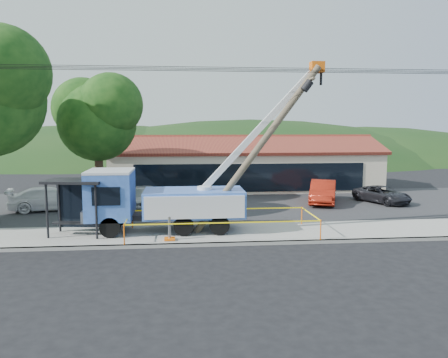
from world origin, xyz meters
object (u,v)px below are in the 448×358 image
at_px(bus_shelter, 78,194).
at_px(car_white, 51,212).
at_px(leaning_pole, 263,142).
at_px(utility_truck, 162,198).
at_px(car_red, 323,204).
at_px(car_silver, 145,210).
at_px(car_dark, 382,204).

distance_m(bus_shelter, car_white, 7.83).
xyz_separation_m(leaning_pole, bus_shelter, (-9.14, 0.14, -2.53)).
relative_size(utility_truck, car_white, 2.36).
xyz_separation_m(car_red, car_white, (-18.18, -0.85, 0.00)).
relative_size(car_silver, car_red, 0.91).
relative_size(car_silver, car_dark, 1.05).
height_order(car_red, car_white, car_red).
xyz_separation_m(car_silver, car_white, (-5.93, -0.04, 0.00)).
distance_m(car_silver, car_dark, 16.41).
bearing_deg(car_dark, leaning_pole, -166.82).
bearing_deg(car_silver, bus_shelter, -113.31).
bearing_deg(car_dark, car_white, 157.60).
bearing_deg(car_dark, bus_shelter, 177.19).
bearing_deg(bus_shelter, utility_truck, 14.29).
distance_m(bus_shelter, car_silver, 7.59).
bearing_deg(car_silver, utility_truck, -79.57).
xyz_separation_m(bus_shelter, car_dark, (19.01, 7.31, -2.16)).
bearing_deg(car_red, car_silver, -155.98).
bearing_deg(car_white, car_silver, -102.18).
bearing_deg(utility_truck, bus_shelter, -175.32).
distance_m(utility_truck, leaning_pole, 5.84).
bearing_deg(car_white, car_red, -99.93).
bearing_deg(car_red, utility_truck, -125.78).
bearing_deg(car_white, leaning_pole, -131.52).
relative_size(utility_truck, car_silver, 2.72).
bearing_deg(car_white, utility_truck, -143.54).
distance_m(bus_shelter, car_red, 16.82).
distance_m(car_white, car_dark, 22.34).
bearing_deg(car_silver, car_dark, -0.56).
height_order(leaning_pole, car_red, leaning_pole).
distance_m(utility_truck, car_silver, 6.87).
xyz_separation_m(leaning_pole, car_silver, (-6.53, 6.93, -4.70)).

